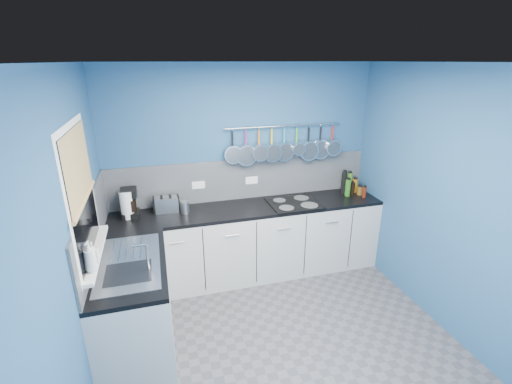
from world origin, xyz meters
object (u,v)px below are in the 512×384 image
paper_towel (127,205)px  canister (185,207)px  soap_bottle_b (93,253)px  toaster (166,204)px  soap_bottle_a (90,257)px  hob (294,203)px  coffee_maker (130,203)px

paper_towel → canister: size_ratio=2.16×
soap_bottle_b → toaster: (0.59, 1.22, -0.15)m
soap_bottle_a → canister: (0.79, 1.23, -0.20)m
soap_bottle_b → hob: bearing=26.7°
paper_towel → coffee_maker: coffee_maker is taller
soap_bottle_b → canister: bearing=54.9°
paper_towel → hob: bearing=-3.5°
soap_bottle_b → coffee_maker: 1.21m
soap_bottle_a → toaster: bearing=66.2°
coffee_maker → toaster: size_ratio=1.18×
soap_bottle_b → coffee_maker: (0.21, 1.19, -0.08)m
paper_towel → toaster: 0.42m
toaster → hob: (1.48, -0.18, -0.08)m
paper_towel → toaster: paper_towel is taller
canister → coffee_maker: bearing=172.3°
soap_bottle_a → coffee_maker: 1.33m
soap_bottle_a → soap_bottle_b: size_ratio=1.39×
coffee_maker → hob: size_ratio=0.53×
soap_bottle_a → canister: bearing=57.5°
coffee_maker → canister: (0.58, -0.08, -0.09)m
coffee_maker → canister: bearing=-7.0°
coffee_maker → hob: coffee_maker is taller
soap_bottle_b → paper_towel: 1.18m
soap_bottle_b → canister: size_ratio=1.23×
soap_bottle_a → toaster: soap_bottle_a is taller
soap_bottle_a → coffee_maker: bearing=81.0°
toaster → canister: toaster is taller
soap_bottle_a → hob: 2.39m
soap_bottle_b → hob: 2.33m
paper_towel → coffee_maker: 0.05m
soap_bottle_a → toaster: size_ratio=0.90×
coffee_maker → paper_towel: bearing=-127.7°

